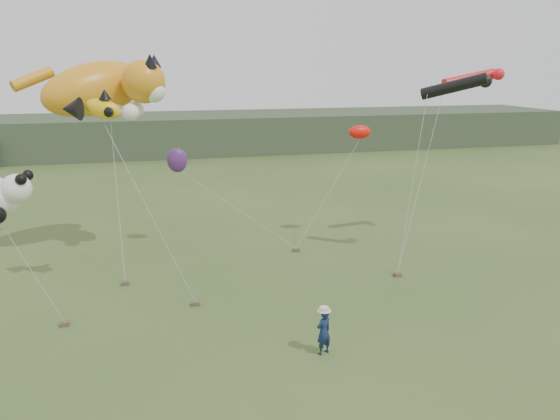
% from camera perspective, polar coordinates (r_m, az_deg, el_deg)
% --- Properties ---
extents(ground, '(120.00, 120.00, 0.00)m').
position_cam_1_polar(ground, '(19.80, 0.28, -13.01)').
color(ground, '#385123').
rests_on(ground, ground).
extents(headland, '(90.00, 13.00, 4.00)m').
position_cam_1_polar(headland, '(62.09, -13.06, 7.66)').
color(headland, '#2D3D28').
rests_on(headland, ground).
extents(festival_attendant, '(0.68, 0.57, 1.57)m').
position_cam_1_polar(festival_attendant, '(18.41, 4.58, -12.57)').
color(festival_attendant, '#132147').
rests_on(festival_attendant, ground).
extents(sandbag_anchors, '(14.36, 6.17, 0.16)m').
position_cam_1_polar(sandbag_anchors, '(24.00, -5.72, -7.71)').
color(sandbag_anchors, brown).
rests_on(sandbag_anchors, ground).
extents(cat_kite, '(7.09, 4.91, 3.36)m').
position_cam_1_polar(cat_kite, '(27.41, -17.71, 12.05)').
color(cat_kite, orange).
rests_on(cat_kite, ground).
extents(fish_kite, '(2.45, 1.59, 1.26)m').
position_cam_1_polar(fish_kite, '(22.28, -19.11, 10.02)').
color(fish_kite, yellow).
rests_on(fish_kite, ground).
extents(tube_kites, '(5.27, 3.95, 1.42)m').
position_cam_1_polar(tube_kites, '(28.14, 19.02, 12.58)').
color(tube_kites, black).
rests_on(tube_kites, ground).
extents(misc_kites, '(10.60, 1.58, 2.23)m').
position_cam_1_polar(misc_kites, '(28.26, -2.60, 6.48)').
color(misc_kites, '#FB1309').
rests_on(misc_kites, ground).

